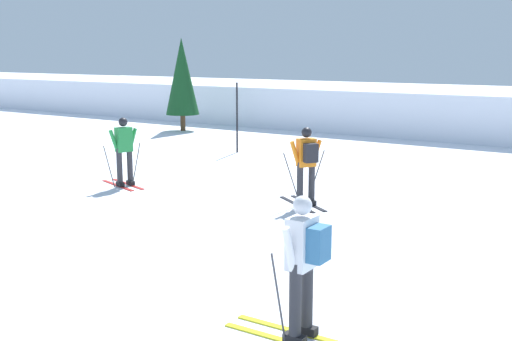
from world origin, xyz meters
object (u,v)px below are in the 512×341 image
object	(u,v)px
trail_marker_pole	(237,118)
conifer_far_left	(182,76)
skier_orange	(307,163)
skier_white	(303,261)
skier_green	(124,150)

from	to	relation	value
trail_marker_pole	conifer_far_left	size ratio (longest dim) A/B	0.59
trail_marker_pole	skier_orange	bearing A→B (deg)	-43.54
trail_marker_pole	skier_white	bearing A→B (deg)	-51.70
skier_orange	skier_green	distance (m)	4.80
conifer_far_left	skier_white	bearing A→B (deg)	-46.07
skier_white	conifer_far_left	xyz separation A→B (m)	(-13.97, 14.50, 1.33)
skier_white	trail_marker_pole	xyz separation A→B (m)	(-8.65, 10.96, 0.20)
skier_green	skier_white	xyz separation A→B (m)	(7.87, -5.02, 0.04)
trail_marker_pole	conifer_far_left	world-z (taller)	conifer_far_left
skier_orange	trail_marker_pole	size ratio (longest dim) A/B	0.74
trail_marker_pole	conifer_far_left	bearing A→B (deg)	146.31
skier_orange	skier_green	bearing A→B (deg)	-171.96
skier_white	conifer_far_left	size ratio (longest dim) A/B	0.44
skier_green	trail_marker_pole	xyz separation A→B (m)	(-0.78, 5.93, 0.24)
skier_orange	skier_white	distance (m)	6.49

